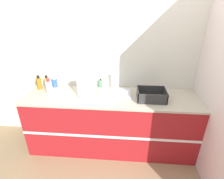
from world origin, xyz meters
TOP-DOWN VIEW (x-y plane):
  - ground_plane at (0.00, 0.00)m, footprint 12.00×12.00m
  - wall_back at (0.00, 0.69)m, footprint 4.89×0.06m
  - wall_right at (1.28, 0.33)m, footprint 0.06×2.66m
  - counter_cabinet at (0.00, 0.33)m, footprint 2.52×0.69m
  - sink at (0.03, 0.41)m, footprint 0.50×0.32m
  - paper_towel_roll at (-0.43, 0.32)m, footprint 0.12×0.12m
  - dish_rack at (0.56, 0.28)m, footprint 0.39×0.29m
  - bottle_yellow at (-1.00, 0.49)m, footprint 0.07×0.07m
  - bottle_amber at (-1.13, 0.49)m, footprint 0.07×0.07m
  - bottle_blue at (-0.93, 0.59)m, footprint 0.09×0.09m
  - bottle_white_spray at (-0.92, 0.36)m, footprint 0.09×0.09m
  - soap_dispenser at (-0.19, 0.60)m, footprint 0.06×0.06m

SIDE VIEW (x-z plane):
  - ground_plane at x=0.00m, z-range 0.00..0.00m
  - counter_cabinet at x=0.00m, z-range 0.00..0.91m
  - sink at x=0.03m, z-range 0.79..1.08m
  - dish_rack at x=0.56m, z-range 0.89..1.04m
  - bottle_blue at x=-0.93m, z-range 0.91..1.05m
  - soap_dispenser at x=-0.19m, z-range 0.91..1.06m
  - bottle_amber at x=-1.13m, z-range 0.90..1.12m
  - bottle_yellow at x=-1.00m, z-range 0.90..1.12m
  - bottle_white_spray at x=-0.92m, z-range 0.90..1.13m
  - paper_towel_roll at x=-0.43m, z-range 0.92..1.20m
  - wall_back at x=0.00m, z-range 0.00..2.60m
  - wall_right at x=1.28m, z-range 0.00..2.60m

